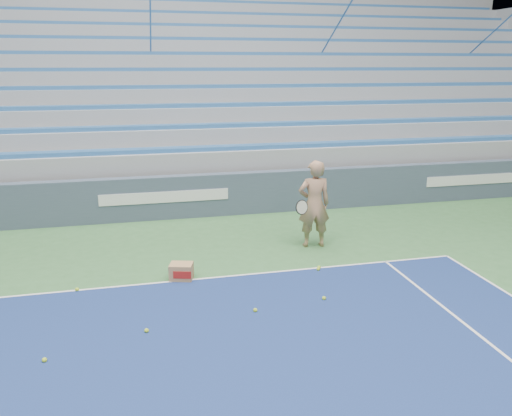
{
  "coord_description": "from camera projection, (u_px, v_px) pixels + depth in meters",
  "views": [
    {
      "loc": [
        -0.49,
        3.45,
        3.78
      ],
      "look_at": [
        1.57,
        12.38,
        1.15
      ],
      "focal_mm": 35.0,
      "sensor_mm": 36.0,
      "label": 1
    }
  ],
  "objects": [
    {
      "name": "tennis_ball_4",
      "position": [
        318.0,
        269.0,
        9.51
      ],
      "size": [
        0.07,
        0.07,
        0.07
      ],
      "primitive_type": "sphere",
      "color": "#B4D72C",
      "rests_on": "ground"
    },
    {
      "name": "tennis_ball_3",
      "position": [
        319.0,
        267.0,
        9.59
      ],
      "size": [
        0.07,
        0.07,
        0.07
      ],
      "primitive_type": "sphere",
      "color": "#B4D72C",
      "rests_on": "ground"
    },
    {
      "name": "tennis_ball_5",
      "position": [
        147.0,
        331.0,
        7.31
      ],
      "size": [
        0.07,
        0.07,
        0.07
      ],
      "primitive_type": "sphere",
      "color": "#B4D72C",
      "rests_on": "ground"
    },
    {
      "name": "ball_box",
      "position": [
        181.0,
        272.0,
        9.1
      ],
      "size": [
        0.48,
        0.41,
        0.31
      ],
      "color": "#A97E51",
      "rests_on": "ground"
    },
    {
      "name": "tennis_ball_2",
      "position": [
        324.0,
        298.0,
        8.33
      ],
      "size": [
        0.07,
        0.07,
        0.07
      ],
      "primitive_type": "sphere",
      "color": "#B4D72C",
      "rests_on": "ground"
    },
    {
      "name": "tennis_ball_0",
      "position": [
        77.0,
        289.0,
        8.65
      ],
      "size": [
        0.07,
        0.07,
        0.07
      ],
      "primitive_type": "sphere",
      "color": "#B4D72C",
      "rests_on": "ground"
    },
    {
      "name": "tennis_player",
      "position": [
        314.0,
        204.0,
        10.57
      ],
      "size": [
        0.97,
        0.87,
        1.89
      ],
      "color": "tan",
      "rests_on": "ground"
    },
    {
      "name": "bleachers",
      "position": [
        153.0,
        107.0,
        17.5
      ],
      "size": [
        31.0,
        9.15,
        7.3
      ],
      "color": "#92959A",
      "rests_on": "ground"
    },
    {
      "name": "sponsor_barrier",
      "position": [
        165.0,
        197.0,
        12.64
      ],
      "size": [
        30.0,
        0.32,
        1.1
      ],
      "color": "#3E4C5F",
      "rests_on": "ground"
    },
    {
      "name": "tennis_ball_6",
      "position": [
        255.0,
        310.0,
        7.92
      ],
      "size": [
        0.07,
        0.07,
        0.07
      ],
      "primitive_type": "sphere",
      "color": "#B4D72C",
      "rests_on": "ground"
    },
    {
      "name": "tennis_ball_1",
      "position": [
        44.0,
        360.0,
        6.58
      ],
      "size": [
        0.07,
        0.07,
        0.07
      ],
      "primitive_type": "sphere",
      "color": "#B4D72C",
      "rests_on": "ground"
    }
  ]
}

